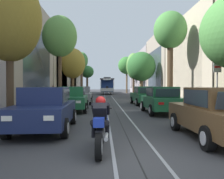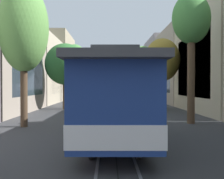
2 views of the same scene
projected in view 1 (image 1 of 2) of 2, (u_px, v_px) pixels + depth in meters
name	position (u px, v px, depth m)	size (l,w,h in m)	color
ground_plane	(109.00, 99.00, 29.45)	(160.00, 160.00, 0.00)	#38383A
trolley_track_rails	(109.00, 97.00, 33.52)	(1.14, 68.76, 0.01)	gray
building_facade_left	(42.00, 65.00, 31.65)	(5.96, 60.46, 10.13)	gray
building_facade_right	(175.00, 65.00, 31.64)	(5.46, 60.46, 10.79)	tan
parked_car_navy_near_left	(45.00, 109.00, 8.44)	(2.10, 4.40, 1.58)	#19234C
parked_car_green_second_left	(72.00, 99.00, 14.84)	(2.08, 4.40, 1.58)	#1E6038
parked_car_grey_mid_left	(81.00, 95.00, 20.86)	(2.06, 4.39, 1.58)	slate
parked_car_brown_near_right	(217.00, 113.00, 7.06)	(2.04, 4.38, 1.58)	brown
parked_car_green_second_right	(162.00, 100.00, 13.65)	(2.00, 4.36, 1.58)	#1E6038
parked_car_green_mid_right	(144.00, 95.00, 19.94)	(2.13, 4.42, 1.58)	#1E6038
street_tree_kerb_left_near	(10.00, 19.00, 9.63)	(2.63, 2.54, 6.26)	#4C3826
street_tree_kerb_left_second	(60.00, 37.00, 19.25)	(2.89, 2.45, 7.50)	brown
street_tree_kerb_left_mid	(73.00, 64.00, 30.32)	(3.29, 3.57, 6.59)	brown
street_tree_kerb_left_fourth	(82.00, 62.00, 40.10)	(2.21, 1.85, 7.51)	brown
street_tree_kerb_left_far	(87.00, 72.00, 50.63)	(2.89, 2.70, 6.09)	brown
street_tree_kerb_right_second	(170.00, 32.00, 19.04)	(2.72, 2.66, 7.79)	#4C3826
street_tree_kerb_right_mid	(141.00, 67.00, 30.49)	(3.74, 4.07, 6.13)	brown
street_tree_kerb_right_fourth	(134.00, 66.00, 41.65)	(2.59, 2.84, 7.58)	#4C3826
street_tree_kerb_right_far	(127.00, 66.00, 51.80)	(3.86, 3.82, 8.21)	brown
cable_car_trolley	(107.00, 86.00, 45.88)	(2.71, 9.16, 3.28)	navy
motorcycle_with_rider	(100.00, 125.00, 5.74)	(0.56, 1.99, 1.37)	black
pedestrian_on_left_pavement	(53.00, 94.00, 20.10)	(0.55, 0.39, 1.65)	#282D38
fire_hydrant	(45.00, 106.00, 13.88)	(0.40, 0.22, 0.84)	red
street_sign_post	(217.00, 84.00, 10.45)	(0.36, 0.07, 2.78)	slate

